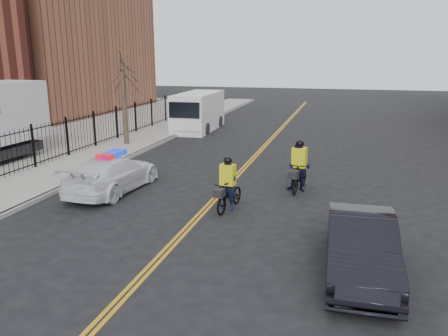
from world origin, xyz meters
name	(u,v)px	position (x,y,z in m)	size (l,w,h in m)	color
ground	(195,221)	(0.00, 0.00, 0.00)	(120.00, 120.00, 0.00)	black
center_line_left	(248,162)	(-0.08, 8.00, 0.01)	(0.10, 60.00, 0.01)	#C08B16
center_line_right	(251,162)	(0.08, 8.00, 0.01)	(0.10, 60.00, 0.01)	#C08B16
sidewalk	(111,152)	(-7.50, 8.00, 0.07)	(3.00, 60.00, 0.15)	gray
curb	(136,154)	(-6.00, 8.00, 0.07)	(0.20, 60.00, 0.15)	gray
iron_fence	(84,134)	(-9.00, 8.00, 1.00)	(0.12, 28.00, 2.00)	black
warehouse_far	(44,34)	(-23.00, 24.00, 7.00)	(14.00, 18.00, 14.00)	brown
street_tree	(123,83)	(-7.60, 10.00, 3.53)	(3.20, 3.20, 4.80)	#3C2F24
police_cruiser	(113,174)	(-4.01, 2.11, 0.68)	(2.11, 4.74, 1.51)	white
dark_sedan	(361,246)	(4.87, -2.23, 0.72)	(1.52, 4.35, 1.43)	black
cargo_van	(198,112)	(-5.49, 16.42, 1.25)	(2.53, 6.18, 2.56)	white
cyclist_near	(228,191)	(0.72, 1.29, 0.63)	(0.94, 1.93, 1.82)	black
cyclist_far	(299,171)	(2.77, 4.00, 0.78)	(0.98, 2.02, 1.99)	black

